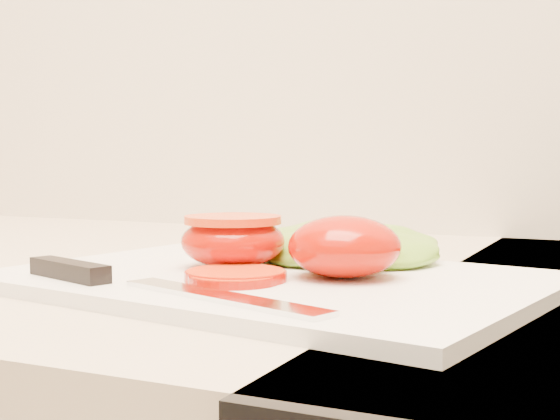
% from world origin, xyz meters
% --- Properties ---
extents(cutting_board, '(0.41, 0.33, 0.01)m').
position_xyz_m(cutting_board, '(0.08, 1.58, 0.94)').
color(cutting_board, white).
rests_on(cutting_board, counter).
extents(tomato_half_dome, '(0.08, 0.08, 0.04)m').
position_xyz_m(tomato_half_dome, '(0.13, 1.59, 0.96)').
color(tomato_half_dome, '#B10800').
rests_on(tomato_half_dome, cutting_board).
extents(tomato_half_cut, '(0.08, 0.08, 0.04)m').
position_xyz_m(tomato_half_cut, '(0.04, 1.60, 0.96)').
color(tomato_half_cut, '#B10800').
rests_on(tomato_half_cut, cutting_board).
extents(tomato_slice_0, '(0.07, 0.07, 0.01)m').
position_xyz_m(tomato_slice_0, '(0.07, 1.54, 0.94)').
color(tomato_slice_0, '#FF5E24').
rests_on(tomato_slice_0, cutting_board).
extents(tomato_slice_1, '(0.06, 0.06, 0.01)m').
position_xyz_m(tomato_slice_1, '(0.07, 1.53, 0.94)').
color(tomato_slice_1, '#FF5E24').
rests_on(tomato_slice_1, cutting_board).
extents(lettuce_leaf_0, '(0.17, 0.16, 0.03)m').
position_xyz_m(lettuce_leaf_0, '(0.08, 1.66, 0.95)').
color(lettuce_leaf_0, '#76C032').
rests_on(lettuce_leaf_0, cutting_board).
extents(lettuce_leaf_1, '(0.15, 0.15, 0.03)m').
position_xyz_m(lettuce_leaf_1, '(0.12, 1.66, 0.95)').
color(lettuce_leaf_1, '#76C032').
rests_on(lettuce_leaf_1, cutting_board).
extents(knife, '(0.25, 0.08, 0.01)m').
position_xyz_m(knife, '(0.01, 1.49, 0.94)').
color(knife, silver).
rests_on(knife, cutting_board).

